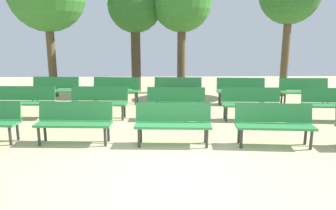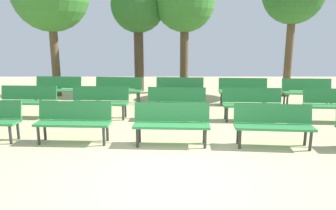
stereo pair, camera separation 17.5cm
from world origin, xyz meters
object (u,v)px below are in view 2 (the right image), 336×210
(bench_r1_c1, at_px, (100,100))
(bench_r0_c3, at_px, (273,123))
(bench_r0_c1, at_px, (74,119))
(bench_r2_c0, at_px, (58,88))
(tree_0, at_px, (185,3))
(bench_r1_c0, at_px, (28,99))
(bench_r0_c2, at_px, (172,121))
(bench_r2_c2, at_px, (180,89))
(bench_r2_c4, at_px, (307,90))
(tree_2, at_px, (138,7))
(bench_r1_c4, at_px, (335,103))
(bench_r2_c1, at_px, (118,88))
(bench_r1_c2, at_px, (176,101))
(bench_r2_c3, at_px, (243,90))
(bench_r1_c3, at_px, (252,102))

(bench_r1_c1, bearing_deg, bench_r0_c3, -25.83)
(bench_r0_c1, xyz_separation_m, bench_r0_c3, (4.22, -0.28, 0.00))
(bench_r2_c0, height_order, tree_0, tree_0)
(bench_r1_c0, relative_size, bench_r2_c0, 0.99)
(bench_r0_c2, xyz_separation_m, bench_r2_c2, (0.32, 4.14, 0.00))
(bench_r1_c1, distance_m, bench_r2_c4, 6.68)
(bench_r0_c3, xyz_separation_m, bench_r2_c0, (-5.99, 4.47, 0.00))
(tree_0, bearing_deg, bench_r0_c2, -95.14)
(bench_r0_c3, height_order, tree_2, tree_2)
(bench_r1_c1, bearing_deg, bench_r1_c4, 0.38)
(bench_r0_c1, bearing_deg, tree_0, 69.31)
(bench_r1_c0, relative_size, bench_r2_c1, 0.99)
(bench_r1_c0, xyz_separation_m, bench_r2_c1, (2.27, 1.89, 0.00))
(bench_r0_c1, xyz_separation_m, bench_r2_c2, (2.43, 3.98, 0.00))
(bench_r2_c4, relative_size, tree_2, 0.36)
(bench_r0_c2, xyz_separation_m, bench_r1_c1, (-1.98, 2.23, 0.00))
(bench_r1_c1, xyz_separation_m, tree_0, (2.55, 4.13, 2.99))
(bench_r0_c2, xyz_separation_m, tree_0, (0.57, 6.35, 2.99))
(bench_r2_c1, bearing_deg, bench_r1_c4, -15.88)
(bench_r0_c3, xyz_separation_m, bench_r1_c2, (-1.96, 2.17, 0.00))
(bench_r1_c1, distance_m, bench_r1_c4, 6.38)
(bench_r1_c2, distance_m, bench_r2_c3, 2.97)
(bench_r1_c0, relative_size, bench_r1_c3, 1.00)
(bench_r0_c3, distance_m, bench_r2_c1, 5.82)
(bench_r0_c1, relative_size, bench_r2_c0, 0.99)
(bench_r2_c2, relative_size, bench_r2_c3, 1.00)
(bench_r2_c1, relative_size, tree_2, 0.36)
(bench_r1_c4, xyz_separation_m, tree_0, (-3.82, 4.53, 2.99))
(bench_r1_c2, relative_size, tree_2, 0.36)
(bench_r2_c1, distance_m, tree_2, 3.75)
(bench_r0_c1, bearing_deg, bench_r1_c1, 89.18)
(bench_r0_c3, distance_m, bench_r2_c0, 7.47)
(bench_r0_c3, height_order, bench_r1_c2, same)
(bench_r1_c0, xyz_separation_m, bench_r1_c1, (2.06, -0.10, 0.00))
(bench_r0_c3, distance_m, bench_r1_c2, 2.92)
(bench_r2_c0, relative_size, bench_r2_c2, 1.00)
(bench_r1_c4, relative_size, bench_r2_c2, 1.00)
(bench_r2_c0, bearing_deg, bench_r1_c2, -24.51)
(bench_r2_c3, bearing_deg, bench_r1_c3, -91.82)
(bench_r0_c2, height_order, bench_r1_c1, same)
(bench_r0_c3, bearing_deg, tree_2, 121.62)
(bench_r1_c0, bearing_deg, bench_r2_c4, 12.58)
(bench_r0_c2, height_order, tree_2, tree_2)
(bench_r1_c0, bearing_deg, tree_2, 59.68)
(bench_r0_c3, bearing_deg, bench_r0_c2, -178.22)
(bench_r1_c1, height_order, bench_r1_c3, same)
(bench_r1_c3, bearing_deg, tree_0, 113.18)
(bench_r1_c4, relative_size, bench_r2_c1, 1.00)
(bench_r0_c1, distance_m, tree_2, 7.11)
(bench_r1_c3, xyz_separation_m, bench_r2_c1, (-3.98, 2.26, 0.00))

